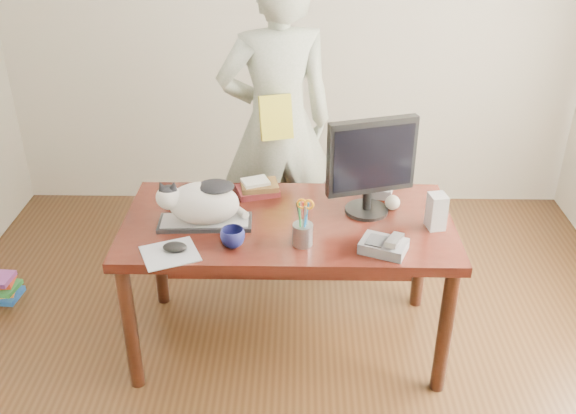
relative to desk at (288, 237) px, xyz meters
The scene contains 16 objects.
room 1.01m from the desk, 90.00° to the right, with size 4.50×4.50×4.50m.
desk is the anchor object (origin of this frame).
keyboard 0.45m from the desk, 161.99° to the right, with size 0.45×0.19×0.03m.
cat 0.51m from the desk, 162.21° to the right, with size 0.43×0.24×0.25m.
monitor 0.58m from the desk, ahead, with size 0.43×0.27×0.49m.
pen_cup 0.37m from the desk, 76.65° to the right, with size 0.11×0.11×0.24m.
mousepad 0.67m from the desk, 143.04° to the right, with size 0.30×0.29×0.01m.
mouse 0.65m from the desk, 143.41° to the right, with size 0.13×0.11×0.04m.
coffee_mug 0.44m from the desk, 127.93° to the right, with size 0.11×0.11×0.09m, color #0E1038.
phone 0.59m from the desk, 38.66° to the right, with size 0.24×0.21×0.09m.
speaker 0.75m from the desk, 10.89° to the right, with size 0.09×0.10×0.17m.
baseball 0.55m from the desk, ahead, with size 0.07×0.07×0.07m.
book_stack 0.31m from the desk, 129.67° to the left, with size 0.25×0.21×0.08m.
calculator 0.55m from the desk, 25.81° to the left, with size 0.18×0.21×0.06m.
person 0.77m from the desk, 96.46° to the left, with size 0.68×0.45×1.87m, color beige.
held_book 0.69m from the desk, 98.53° to the left, with size 0.20×0.15×0.25m.
Camera 1 is at (0.05, -2.10, 2.31)m, focal length 40.00 mm.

